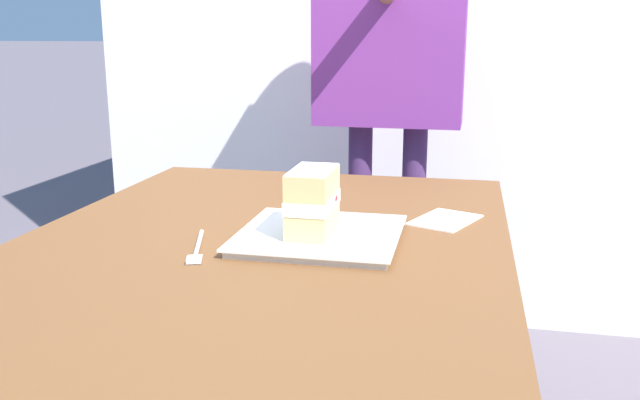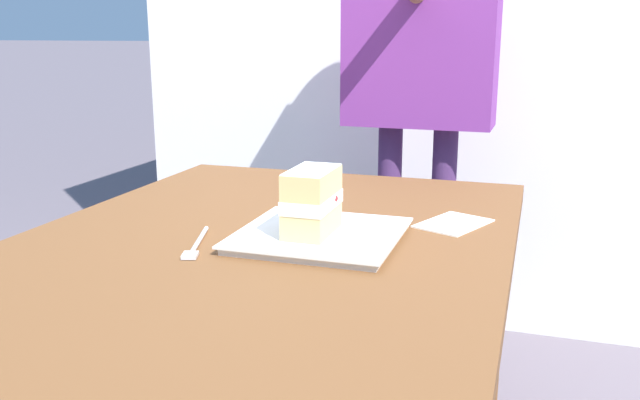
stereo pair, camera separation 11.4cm
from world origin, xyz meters
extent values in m
cylinder|color=brown|center=(0.53, -0.37, 0.33)|extent=(0.07, 0.07, 0.65)
cylinder|color=brown|center=(0.53, 0.37, 0.33)|extent=(0.07, 0.07, 0.65)
cube|color=brown|center=(0.00, 0.00, 0.67)|extent=(1.18, 0.85, 0.04)
cube|color=white|center=(0.02, -0.10, 0.70)|extent=(0.26, 0.26, 0.01)
cube|color=white|center=(0.02, -0.10, 0.71)|extent=(0.28, 0.28, 0.00)
cube|color=#E0C17A|center=(0.01, -0.09, 0.73)|extent=(0.13, 0.07, 0.04)
cube|color=white|center=(0.01, -0.09, 0.76)|extent=(0.13, 0.07, 0.02)
sphere|color=red|center=(0.03, -0.12, 0.77)|extent=(0.01, 0.01, 0.01)
sphere|color=red|center=(0.04, -0.12, 0.77)|extent=(0.02, 0.02, 0.02)
sphere|color=red|center=(0.04, -0.06, 0.76)|extent=(0.01, 0.01, 0.01)
cube|color=#E0C17A|center=(0.01, -0.09, 0.80)|extent=(0.13, 0.07, 0.04)
cube|color=white|center=(0.01, -0.09, 0.82)|extent=(0.13, 0.07, 0.00)
cylinder|color=silver|center=(-0.05, 0.09, 0.70)|extent=(0.14, 0.05, 0.01)
cube|color=silver|center=(-0.13, 0.07, 0.70)|extent=(0.04, 0.03, 0.01)
cube|color=white|center=(0.20, -0.31, 0.69)|extent=(0.17, 0.15, 0.00)
cylinder|color=#452855|center=(0.91, -0.03, 0.39)|extent=(0.07, 0.07, 0.78)
cylinder|color=#452855|center=(0.91, -0.20, 0.39)|extent=(0.07, 0.07, 0.78)
cube|color=#7A3389|center=(0.91, -0.12, 1.06)|extent=(0.19, 0.43, 0.55)
camera|label=1|loc=(-1.08, -0.34, 1.04)|focal=38.09mm
camera|label=2|loc=(-1.05, -0.45, 1.04)|focal=38.09mm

